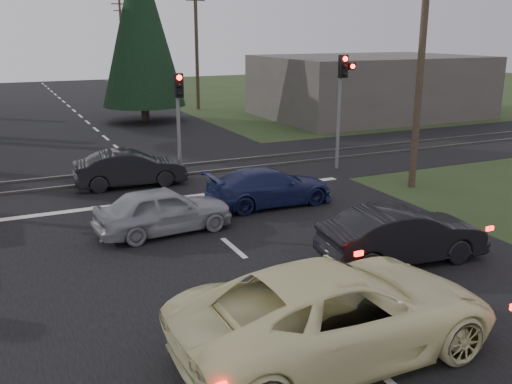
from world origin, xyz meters
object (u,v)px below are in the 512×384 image
utility_pole_mid (197,44)px  dark_hatchback (402,235)px  cream_coupe (337,311)px  traffic_signal_center (179,108)px  silver_car (164,210)px  utility_pole_near (421,57)px  blue_sedan (269,187)px  dark_car_far (130,169)px  utility_pole_far (122,39)px  traffic_signal_right (342,90)px

utility_pole_mid → dark_hatchback: 30.29m
cream_coupe → traffic_signal_center: bearing=-6.6°
silver_car → utility_pole_near: bearing=-88.6°
blue_sedan → dark_car_far: dark_car_far is taller
utility_pole_mid → dark_car_far: utility_pole_mid is taller
silver_car → blue_sedan: size_ratio=0.91×
cream_coupe → utility_pole_mid: bearing=-16.0°
traffic_signal_center → utility_pole_far: (7.50, 44.32, 1.92)m
silver_car → utility_pole_mid: bearing=-25.8°
utility_pole_far → blue_sedan: utility_pole_far is taller
utility_pole_mid → utility_pole_near: bearing=-90.0°
utility_pole_far → cream_coupe: 58.35m
traffic_signal_center → cream_coupe: traffic_signal_center is taller
blue_sedan → cream_coupe: bearing=161.8°
utility_pole_near → utility_pole_far: bearing=90.0°
silver_car → blue_sedan: silver_car is taller
dark_hatchback → blue_sedan: dark_hatchback is taller
utility_pole_mid → cream_coupe: size_ratio=1.50×
utility_pole_far → dark_hatchback: 54.97m
dark_hatchback → blue_sedan: bearing=14.6°
traffic_signal_right → utility_pole_mid: bearing=87.3°
traffic_signal_right → utility_pole_mid: 20.60m
traffic_signal_right → utility_pole_near: 3.87m
utility_pole_far → dark_car_far: utility_pole_far is taller
traffic_signal_right → silver_car: size_ratio=1.19×
utility_pole_far → blue_sedan: (-5.88, -48.85, -4.10)m
utility_pole_near → cream_coupe: 12.89m
blue_sedan → dark_car_far: bearing=40.5°
traffic_signal_center → utility_pole_mid: bearing=68.8°
blue_sedan → utility_pole_mid: bearing=-13.3°
utility_pole_near → dark_car_far: size_ratio=2.21×
cream_coupe → blue_sedan: bearing=-19.6°
utility_pole_near → silver_car: utility_pole_near is taller
utility_pole_far → dark_car_far: (-9.52, -44.49, -4.05)m
utility_pole_far → dark_hatchback: (-4.99, -54.60, -4.03)m
traffic_signal_right → utility_pole_near: size_ratio=0.52×
blue_sedan → traffic_signal_center: bearing=20.3°
utility_pole_near → utility_pole_mid: bearing=90.0°
utility_pole_mid → traffic_signal_right: bearing=-92.7°
utility_pole_far → silver_car: bearing=-101.1°
cream_coupe → dark_car_far: bearing=2.2°
traffic_signal_center → silver_car: size_ratio=1.04×
utility_pole_far → silver_car: 51.12m
traffic_signal_center → dark_hatchback: 10.79m
blue_sedan → dark_hatchback: bearing=-170.7°
cream_coupe → dark_car_far: size_ratio=1.48×
dark_hatchback → utility_pole_mid: bearing=-3.7°
blue_sedan → dark_car_far: (-3.65, 4.35, 0.04)m
utility_pole_near → blue_sedan: bearing=178.5°
utility_pole_near → blue_sedan: 7.17m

